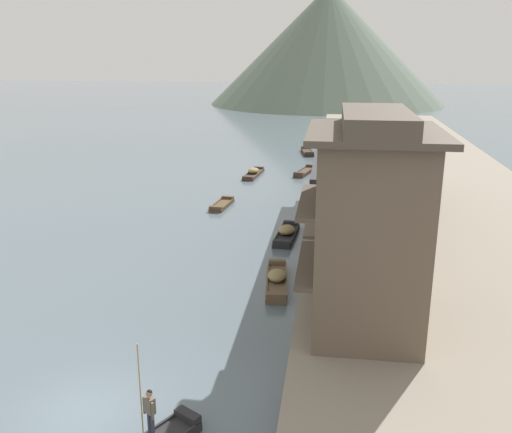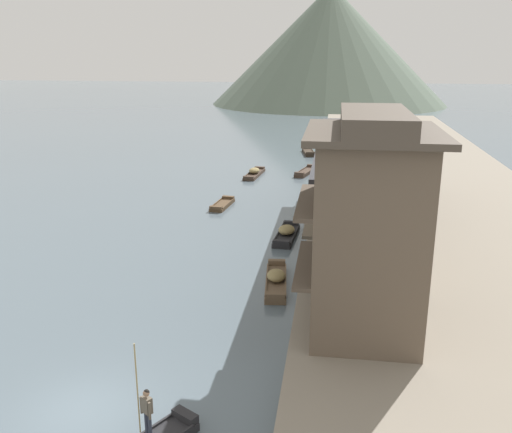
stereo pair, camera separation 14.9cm
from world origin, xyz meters
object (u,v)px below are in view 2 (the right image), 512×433
(house_waterfront_nearest, at_px, (368,226))
(house_waterfront_narrow, at_px, (365,157))
(boatman_person, at_px, (146,407))
(boat_moored_second, at_px, (276,280))
(boat_moored_nearest, at_px, (306,172))
(boat_midriver_drifting, at_px, (254,173))
(house_waterfront_second, at_px, (363,211))
(boat_moored_far, at_px, (222,205))
(boat_midriver_upstream, at_px, (308,152))
(house_waterfront_tall, at_px, (358,177))
(boat_moored_third, at_px, (286,233))

(house_waterfront_nearest, distance_m, house_waterfront_narrow, 22.17)
(boatman_person, bearing_deg, boat_moored_second, 79.11)
(boatman_person, height_order, house_waterfront_narrow, house_waterfront_narrow)
(boat_moored_nearest, relative_size, house_waterfront_narrow, 0.60)
(boat_moored_second, distance_m, house_waterfront_nearest, 8.34)
(house_waterfront_narrow, bearing_deg, boat_midriver_drifting, 137.72)
(boat_midriver_drifting, height_order, house_waterfront_second, house_waterfront_second)
(house_waterfront_narrow, bearing_deg, house_waterfront_second, -92.80)
(house_waterfront_nearest, bearing_deg, boat_moored_second, 127.31)
(boatman_person, xyz_separation_m, boat_midriver_drifting, (-2.46, 38.57, -1.28))
(boat_moored_far, bearing_deg, boatman_person, -83.07)
(boat_midriver_upstream, distance_m, house_waterfront_tall, 29.67)
(house_waterfront_tall, bearing_deg, boat_midriver_upstream, 99.08)
(boat_moored_second, relative_size, house_waterfront_tall, 0.62)
(house_waterfront_narrow, bearing_deg, boat_moored_third, -119.64)
(boat_moored_far, distance_m, house_waterfront_narrow, 11.62)
(boat_moored_second, distance_m, boat_moored_far, 15.52)
(boat_moored_third, height_order, house_waterfront_narrow, house_waterfront_narrow)
(boat_midriver_drifting, bearing_deg, boat_moored_second, -79.16)
(house_waterfront_nearest, xyz_separation_m, house_waterfront_narrow, (0.89, 22.11, -1.32))
(boat_midriver_upstream, height_order, house_waterfront_second, house_waterfront_second)
(boatman_person, xyz_separation_m, boat_moored_nearest, (2.40, 40.16, -1.37))
(boat_midriver_drifting, xyz_separation_m, house_waterfront_second, (9.20, -24.37, 3.54))
(boat_moored_second, distance_m, boat_midriver_drifting, 26.21)
(boatman_person, relative_size, house_waterfront_nearest, 0.35)
(boat_midriver_drifting, bearing_deg, boat_moored_nearest, 18.09)
(house_waterfront_tall, bearing_deg, boat_moored_far, 152.81)
(boat_moored_nearest, height_order, boat_moored_third, boat_moored_third)
(boat_moored_nearest, relative_size, boat_midriver_upstream, 1.04)
(house_waterfront_second, distance_m, house_waterfront_narrow, 15.35)
(boat_moored_nearest, height_order, boat_midriver_drifting, boat_midriver_drifting)
(boat_midriver_upstream, height_order, house_waterfront_tall, house_waterfront_tall)
(boatman_person, distance_m, house_waterfront_narrow, 30.54)
(boat_moored_nearest, relative_size, boat_moored_third, 1.00)
(boat_moored_far, height_order, house_waterfront_narrow, house_waterfront_narrow)
(boat_moored_nearest, distance_m, house_waterfront_tall, 18.97)
(boat_moored_far, bearing_deg, boat_moored_third, -50.40)
(boat_moored_third, height_order, boat_midriver_drifting, boat_moored_third)
(boatman_person, relative_size, house_waterfront_tall, 0.39)
(boat_moored_nearest, height_order, boat_midriver_upstream, boat_midriver_upstream)
(boat_moored_second, xyz_separation_m, house_waterfront_second, (4.27, 1.37, 3.51))
(house_waterfront_second, bearing_deg, boat_midriver_drifting, 110.67)
(boat_moored_third, relative_size, boat_midriver_upstream, 1.04)
(boatman_person, distance_m, house_waterfront_second, 15.87)
(house_waterfront_nearest, xyz_separation_m, house_waterfront_second, (0.15, 6.78, -1.32))
(boat_moored_far, xyz_separation_m, house_waterfront_second, (10.05, -13.03, 3.65))
(house_waterfront_tall, height_order, house_waterfront_narrow, same)
(boat_moored_third, xyz_separation_m, house_waterfront_nearest, (4.28, -13.02, 4.81))
(house_waterfront_second, xyz_separation_m, house_waterfront_narrow, (0.75, 15.33, -0.00))
(boat_midriver_drifting, relative_size, house_waterfront_tall, 0.64)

